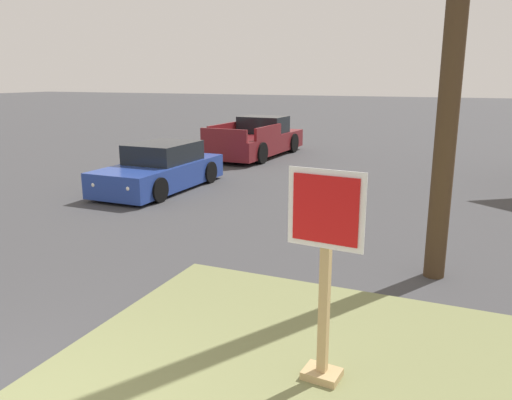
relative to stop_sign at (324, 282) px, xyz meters
name	(u,v)px	position (x,y,z in m)	size (l,w,h in m)	color
stop_sign	(324,282)	(0.00, 0.00, 0.00)	(0.74, 0.31, 2.11)	tan
manhole_cover	(183,288)	(-2.49, 1.48, -1.10)	(0.70, 0.70, 0.02)	black
parked_sedan_blue	(161,169)	(-6.58, 7.07, -0.57)	(1.84, 4.18, 1.25)	#233D93
pickup_truck_maroon	(256,140)	(-6.55, 13.60, -0.49)	(2.25, 5.24, 1.48)	maroon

